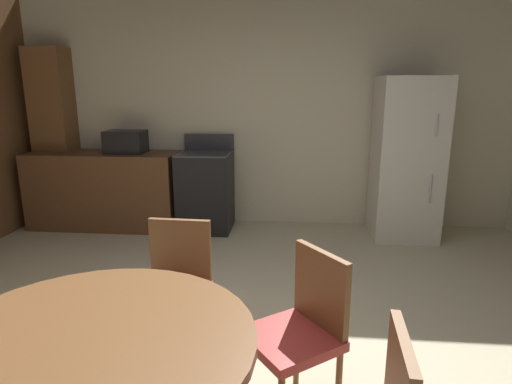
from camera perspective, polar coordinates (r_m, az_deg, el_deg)
The scene contains 10 objects.
ground_plane at distance 2.76m, azimuth -3.45°, elevation -22.83°, with size 14.00×14.00×0.00m, color beige.
wall_back at distance 5.21m, azimuth 1.25°, elevation 10.57°, with size 6.14×0.12×2.70m, color beige.
kitchen_counter at distance 5.42m, azimuth -19.51°, elevation 0.28°, with size 1.75×0.60×0.90m, color brown.
pantry_column at distance 5.78m, azimuth -25.20°, elevation 6.61°, with size 0.44×0.36×2.10m, color brown.
oven_range at distance 5.04m, azimuth -6.73°, elevation 0.21°, with size 0.60×0.60×1.10m.
refrigerator at distance 4.96m, azimuth 19.48°, elevation 4.16°, with size 0.68×0.68×1.76m.
microwave at distance 5.21m, azimuth -17.03°, elevation 6.44°, with size 0.44×0.32×0.26m, color black.
dining_table at distance 1.82m, azimuth -21.09°, elevation -21.94°, with size 1.23×1.23×0.76m.
chair_north at distance 2.65m, azimuth -10.67°, elevation -12.01°, with size 0.42×0.42×0.87m.
chair_northeast at distance 2.21m, azimuth 6.14°, elevation -17.36°, with size 0.56×0.56×0.87m.
Camera 1 is at (0.35, -2.18, 1.64)m, focal length 29.89 mm.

